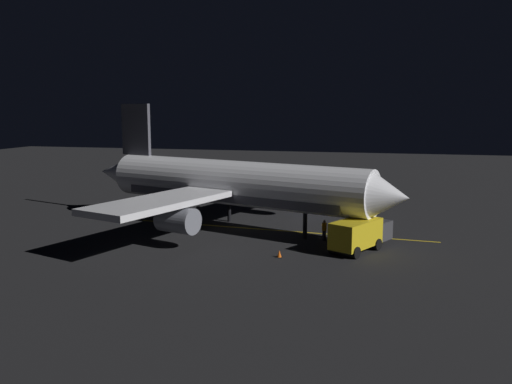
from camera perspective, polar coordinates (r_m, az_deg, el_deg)
ground_plane at (r=48.53m, az=-2.30°, el=-4.11°), size 180.00×180.00×0.20m
apron_guide_stripe at (r=47.89m, az=2.43°, el=-4.16°), size 2.14×27.75×0.01m
airliner at (r=48.08m, az=-2.88°, el=0.80°), size 30.00×32.66×11.38m
baggage_truck at (r=41.72m, az=11.15°, el=-4.50°), size 6.63×4.75×2.46m
catering_truck at (r=58.28m, az=6.63°, el=-0.58°), size 4.22×6.05×2.54m
ground_crew_worker at (r=44.42m, az=7.38°, el=-4.10°), size 0.40×0.40×1.74m
traffic_cone_near_left at (r=55.09m, az=11.86°, el=-2.35°), size 0.50×0.50×0.55m
traffic_cone_near_right at (r=44.64m, az=8.08°, el=-4.89°), size 0.50×0.50×0.55m
traffic_cone_under_wing at (r=39.32m, az=2.53°, el=-6.71°), size 0.50×0.50×0.55m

